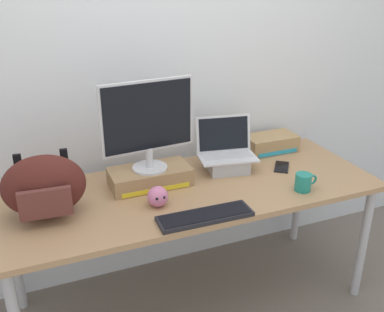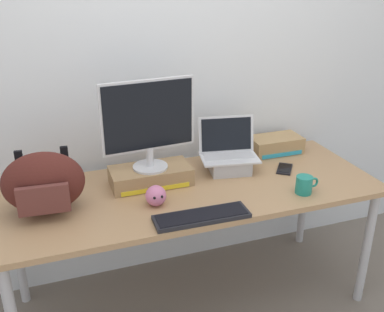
% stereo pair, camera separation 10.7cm
% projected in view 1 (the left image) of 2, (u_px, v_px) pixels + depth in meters
% --- Properties ---
extents(ground_plane, '(20.00, 20.00, 0.00)m').
position_uv_depth(ground_plane, '(192.00, 299.00, 2.63)').
color(ground_plane, '#70665B').
extents(back_wall, '(7.00, 0.10, 2.60)m').
position_uv_depth(back_wall, '(160.00, 65.00, 2.52)').
color(back_wall, silver).
rests_on(back_wall, ground).
extents(desk, '(1.98, 0.76, 0.75)m').
position_uv_depth(desk, '(192.00, 198.00, 2.36)').
color(desk, '#A87F56').
rests_on(desk, ground).
extents(toner_box_yellow, '(0.43, 0.21, 0.09)m').
position_uv_depth(toner_box_yellow, '(150.00, 177.00, 2.35)').
color(toner_box_yellow, '#9E7A51').
rests_on(toner_box_yellow, desk).
extents(desktop_monitor, '(0.49, 0.18, 0.47)m').
position_uv_depth(desktop_monitor, '(148.00, 123.00, 2.23)').
color(desktop_monitor, silver).
rests_on(desktop_monitor, toner_box_yellow).
extents(open_laptop, '(0.35, 0.27, 0.29)m').
position_uv_depth(open_laptop, '(226.00, 159.00, 2.52)').
color(open_laptop, '#ADADB2').
rests_on(open_laptop, desk).
extents(external_keyboard, '(0.45, 0.14, 0.02)m').
position_uv_depth(external_keyboard, '(205.00, 216.00, 2.04)').
color(external_keyboard, black).
rests_on(external_keyboard, desk).
extents(messenger_backpack, '(0.39, 0.26, 0.30)m').
position_uv_depth(messenger_backpack, '(44.00, 187.00, 2.02)').
color(messenger_backpack, '#4C1E19').
rests_on(messenger_backpack, desk).
extents(coffee_mug, '(0.13, 0.08, 0.09)m').
position_uv_depth(coffee_mug, '(304.00, 182.00, 2.29)').
color(coffee_mug, '#1E7F70').
rests_on(coffee_mug, desk).
extents(cell_phone, '(0.15, 0.17, 0.01)m').
position_uv_depth(cell_phone, '(282.00, 167.00, 2.56)').
color(cell_phone, black).
rests_on(cell_phone, desk).
extents(plush_toy, '(0.10, 0.10, 0.10)m').
position_uv_depth(plush_toy, '(158.00, 196.00, 2.13)').
color(plush_toy, '#CC7099').
rests_on(plush_toy, desk).
extents(toner_box_cyan, '(0.32, 0.18, 0.10)m').
position_uv_depth(toner_box_cyan, '(270.00, 143.00, 2.78)').
color(toner_box_cyan, '#A88456').
rests_on(toner_box_cyan, desk).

